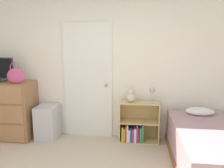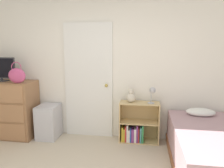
# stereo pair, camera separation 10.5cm
# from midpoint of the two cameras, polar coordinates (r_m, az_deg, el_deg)

# --- Properties ---
(wall_back) EXTENTS (10.00, 0.06, 2.55)m
(wall_back) POSITION_cam_midpoint_polar(r_m,az_deg,el_deg) (3.88, -2.17, 4.61)
(wall_back) COLOR white
(wall_back) RESTS_ON ground_plane
(door_closed) EXTENTS (0.86, 0.09, 2.03)m
(door_closed) POSITION_cam_midpoint_polar(r_m,az_deg,el_deg) (3.91, -5.37, 0.76)
(door_closed) COLOR white
(door_closed) RESTS_ON ground_plane
(dresser) EXTENTS (1.07, 0.51, 1.02)m
(dresser) POSITION_cam_midpoint_polar(r_m,az_deg,el_deg) (4.40, -25.32, -5.88)
(dresser) COLOR #996B47
(dresser) RESTS_ON ground_plane
(tv) EXTENTS (0.54, 0.16, 0.42)m
(tv) POSITION_cam_midpoint_polar(r_m,az_deg,el_deg) (4.29, -26.43, 3.57)
(tv) COLOR #2D2D33
(tv) RESTS_ON dresser
(handbag) EXTENTS (0.31, 0.10, 0.36)m
(handbag) POSITION_cam_midpoint_polar(r_m,az_deg,el_deg) (3.95, -22.90, 2.10)
(handbag) COLOR #C64C7F
(handbag) RESTS_ON dresser
(storage_bin) EXTENTS (0.35, 0.43, 0.60)m
(storage_bin) POSITION_cam_midpoint_polar(r_m,az_deg,el_deg) (4.11, -15.48, -9.41)
(storage_bin) COLOR silver
(storage_bin) RESTS_ON ground_plane
(bookshelf) EXTENTS (0.67, 0.28, 0.69)m
(bookshelf) POSITION_cam_midpoint_polar(r_m,az_deg,el_deg) (3.86, 7.21, -11.02)
(bookshelf) COLOR tan
(bookshelf) RESTS_ON ground_plane
(teddy_bear) EXTENTS (0.16, 0.16, 0.24)m
(teddy_bear) POSITION_cam_midpoint_polar(r_m,az_deg,el_deg) (3.70, 5.79, -3.19)
(teddy_bear) COLOR beige
(teddy_bear) RESTS_ON bookshelf
(desk_lamp) EXTENTS (0.13, 0.12, 0.28)m
(desk_lamp) POSITION_cam_midpoint_polar(r_m,az_deg,el_deg) (3.65, 11.33, -2.07)
(desk_lamp) COLOR #B2B2B7
(desk_lamp) RESTS_ON bookshelf
(bed) EXTENTS (0.99, 1.83, 0.66)m
(bed) POSITION_cam_midpoint_polar(r_m,az_deg,el_deg) (3.29, 25.30, -15.42)
(bed) COLOR brown
(bed) RESTS_ON ground_plane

